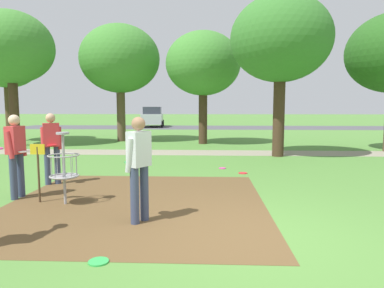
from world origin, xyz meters
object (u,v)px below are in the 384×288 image
Objects in this scene: disc_golf_basket at (61,165)px; player_waiting_right at (16,151)px; tree_mid_right at (281,40)px; tree_near_left at (203,64)px; frisbee_mid_grass at (98,262)px; frisbee_scattered_a at (243,173)px; player_throwing at (52,144)px; tree_near_right at (120,59)px; tree_mid_center at (7,62)px; frisbee_far_right at (222,168)px; player_foreground_watching at (139,163)px; tree_far_left at (11,48)px; parked_car_leftmost at (153,117)px.

player_waiting_right is (-1.08, 0.38, 0.21)m from disc_golf_basket.
tree_near_left is at bearing 123.90° from tree_mid_right.
frisbee_scattered_a is (2.31, 5.69, 0.00)m from frisbee_mid_grass.
player_throwing is at bearing -141.73° from tree_mid_right.
tree_mid_center is at bearing -177.42° from tree_near_right.
frisbee_far_right is at bearing 29.00° from player_throwing.
disc_golf_basket is 1.97m from player_foreground_watching.
frisbee_far_right is (1.76, 6.44, 0.00)m from frisbee_mid_grass.
tree_mid_right reaches higher than player_foreground_watching.
tree_far_left is (-9.63, 5.70, 4.57)m from frisbee_far_right.
tree_mid_right reaches higher than frisbee_scattered_a.
frisbee_mid_grass is at bearing -57.05° from tree_far_left.
frisbee_scattered_a is at bearing -32.38° from tree_far_left.
parked_car_leftmost reaches higher than disc_golf_basket.
tree_mid_right is at bearing 63.94° from player_foreground_watching.
tree_near_right is at bearing 95.13° from player_throwing.
player_throwing is 4.87m from frisbee_far_right.
player_throwing and player_waiting_right have the same top height.
tree_mid_center is (-6.96, 10.20, 3.27)m from player_throwing.
tree_near_left is 0.90× the size of tree_near_right.
frisbee_far_right is 0.04× the size of tree_mid_right.
tree_near_left is at bearing -4.72° from tree_mid_center.
player_foreground_watching is 9.17m from tree_mid_right.
player_waiting_right is 0.29× the size of tree_mid_right.
tree_mid_right is at bearing -21.16° from tree_mid_center.
tree_near_left is (3.64, 10.63, 2.99)m from player_waiting_right.
tree_mid_right is at bearing -14.15° from tree_far_left.
tree_far_left is (-7.87, 12.14, 4.57)m from frisbee_mid_grass.
tree_near_right is at bearing 143.41° from tree_mid_right.
tree_near_right is at bearing 28.55° from tree_far_left.
player_throwing reaches higher than disc_golf_basket.
tree_near_right is at bearing 122.45° from frisbee_scattered_a.
disc_golf_basket is 5.52× the size of frisbee_scattered_a.
tree_near_left is at bearing -71.39° from parked_car_leftmost.
tree_mid_center is (-9.59, 12.84, 3.27)m from player_foreground_watching.
disc_golf_basket is at bearing -84.86° from parked_car_leftmost.
tree_mid_right is (1.66, 3.47, 4.28)m from frisbee_scattered_a.
tree_near_left reaches higher than player_waiting_right.
player_waiting_right reaches higher than frisbee_mid_grass.
player_waiting_right is 7.95× the size of frisbee_far_right.
tree_far_left reaches higher than player_foreground_watching.
disc_golf_basket is at bearing -56.60° from tree_far_left.
tree_far_left is at bearing -171.60° from tree_near_left.
tree_mid_center is (-6.02, -0.27, -0.12)m from tree_near_right.
player_waiting_right is 25.04m from parked_car_leftmost.
frisbee_scattered_a is 5.76m from tree_mid_right.
tree_mid_center is at bearing 144.70° from frisbee_far_right.
tree_mid_right reaches higher than player_throwing.
tree_near_left is at bearing 8.40° from tree_far_left.
player_waiting_right is 6.79× the size of frisbee_scattered_a.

